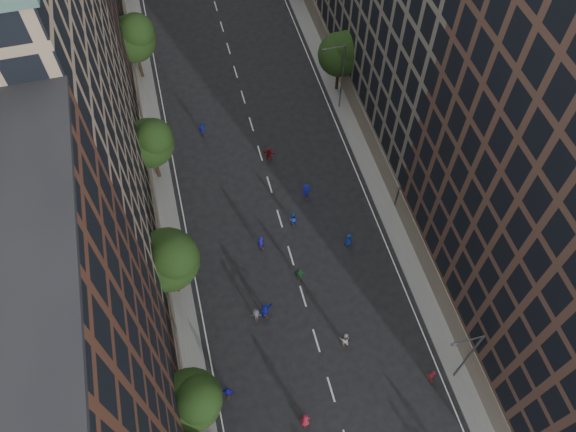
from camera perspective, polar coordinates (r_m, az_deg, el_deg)
name	(u,v)px	position (r m, az deg, el deg)	size (l,w,h in m)	color
ground	(261,156)	(62.35, -2.76, 6.06)	(240.00, 240.00, 0.00)	black
sidewalk_left	(144,127)	(67.08, -14.40, 8.71)	(4.00, 105.00, 0.15)	slate
sidewalk_right	(344,90)	(69.57, 5.70, 12.60)	(4.00, 105.00, 0.15)	slate
bldg_left_b	(23,111)	(47.66, -25.36, 9.66)	(14.00, 26.00, 34.00)	#91795F
tree_left_1	(193,400)	(44.52, -9.64, -17.94)	(4.80, 4.80, 8.21)	black
tree_left_2	(169,259)	(48.70, -11.97, -4.25)	(5.60, 5.60, 9.45)	black
tree_left_3	(151,141)	(57.60, -13.78, 7.36)	(5.00, 5.00, 8.58)	black
tree_left_4	(133,37)	(69.28, -15.43, 17.15)	(5.40, 5.40, 9.08)	black
tree_right_a	(342,52)	(65.95, 5.49, 16.21)	(5.00, 5.00, 8.39)	black
streetlamp_near	(467,355)	(47.53, 17.72, -13.32)	(2.64, 0.22, 9.06)	#595B60
streetlamp_far	(341,74)	(63.96, 5.36, 14.15)	(2.64, 0.22, 9.06)	#595B60
skater_4	(228,392)	(49.19, -6.09, -17.39)	(1.06, 0.44, 1.81)	#1514A5
skater_6	(305,420)	(48.32, 1.74, -20.02)	(0.95, 0.62, 1.95)	maroon
skater_7	(432,375)	(50.93, 14.40, -15.42)	(0.60, 0.39, 1.64)	maroon
skater_8	(345,339)	(50.67, 5.78, -12.35)	(0.89, 0.69, 1.82)	#B1B1AD
skater_9	(256,315)	(51.52, -3.26, -9.99)	(1.02, 0.58, 1.58)	#48474D
skater_10	(300,274)	(53.14, 1.19, -5.93)	(1.03, 0.43, 1.76)	#1B5B27
skater_11	(265,311)	(51.47, -2.36, -9.58)	(1.78, 0.57, 1.91)	#131CA2
skater_12	(348,240)	(55.32, 6.16, -2.45)	(0.84, 0.54, 1.71)	#123198
skater_13	(261,242)	(54.83, -2.78, -2.68)	(0.69, 0.45, 1.90)	#16118E
skater_14	(293,219)	(56.38, 0.48, -0.29)	(0.80, 0.63, 1.65)	#173CBE
skater_15	(306,192)	(58.18, 1.86, 2.50)	(1.23, 0.71, 1.91)	#141CA7
skater_16	(202,129)	(64.51, -8.69, 8.74)	(1.02, 0.43, 1.75)	#1523AD
skater_17	(269,154)	(61.47, -1.95, 6.33)	(1.55, 0.49, 1.67)	maroon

